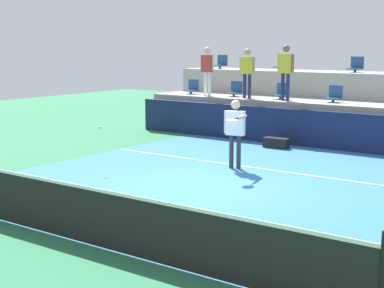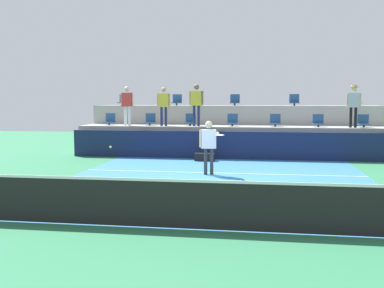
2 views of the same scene
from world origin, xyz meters
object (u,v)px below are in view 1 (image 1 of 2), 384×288
Objects in this scene: stadium_chair_upper_far_left at (221,63)px; spectator_in_grey at (247,69)px; stadium_chair_lower_mid_left at (282,93)px; tennis_player at (235,127)px; stadium_chair_lower_left at (235,90)px; stadium_chair_upper_left at (282,64)px; spectator_leaning_on_rail at (207,67)px; stadium_chair_upper_center at (356,66)px; spectator_in_white at (286,67)px; tennis_ball at (100,128)px; equipment_bag at (276,143)px; stadium_chair_lower_far_left at (192,88)px; stadium_chair_lower_center at (334,95)px.

spectator_in_grey reaches higher than stadium_chair_upper_far_left.
stadium_chair_lower_mid_left is 5.41m from tennis_player.
stadium_chair_lower_left is 1.78m from stadium_chair_lower_mid_left.
stadium_chair_upper_left is (-0.92, 1.80, 0.85)m from stadium_chair_lower_mid_left.
spectator_leaning_on_rail is (-2.68, -0.38, 0.80)m from stadium_chair_lower_mid_left.
spectator_in_grey reaches higher than stadium_chair_upper_center.
stadium_chair_upper_far_left is at bearing 125.21° from tennis_player.
stadium_chair_upper_left is at bearing 51.13° from spectator_leaning_on_rail.
spectator_in_grey reaches higher than stadium_chair_upper_left.
spectator_in_white is (-1.10, 4.82, 1.28)m from tennis_player.
tennis_ball is (2.46, -9.10, -1.26)m from stadium_chair_upper_far_left.
stadium_chair_upper_far_left is at bearing 152.94° from stadium_chair_lower_mid_left.
stadium_chair_upper_left is 0.68× the size of equipment_bag.
stadium_chair_upper_far_left is at bearing 111.03° from spectator_leaning_on_rail.
equipment_bag is at bearing 99.64° from tennis_player.
stadium_chair_lower_mid_left is 1.00× the size of stadium_chair_upper_left.
tennis_ball is (-2.48, -2.10, 0.02)m from tennis_player.
spectator_in_grey is (2.44, -2.18, -0.09)m from stadium_chair_upper_far_left.
stadium_chair_upper_left is (2.60, 0.00, 0.00)m from stadium_chair_upper_far_left.
stadium_chair_upper_left is at bearing 119.62° from spectator_in_white.
spectator_in_white is (3.00, -0.00, 0.06)m from spectator_leaning_on_rail.
tennis_ball is 0.09× the size of equipment_bag.
tennis_ball is (-2.86, -9.10, -1.26)m from stadium_chair_upper_center.
stadium_chair_lower_mid_left is 0.32× the size of spectator_in_grey.
tennis_ball is (0.72, -7.30, -0.41)m from stadium_chair_lower_left.
spectator_leaning_on_rail is 7.20m from tennis_ball.
stadium_chair_upper_center reaches higher than stadium_chair_lower_mid_left.
stadium_chair_upper_center is 0.31× the size of spectator_leaning_on_rail.
spectator_in_grey is 7.01m from tennis_ball.
stadium_chair_upper_center is 4.45m from equipment_bag.
stadium_chair_lower_far_left is 1.00× the size of stadium_chair_upper_far_left.
stadium_chair_lower_center is at bearing 68.51° from tennis_ball.
stadium_chair_lower_far_left is 1.27m from spectator_leaning_on_rail.
tennis_player is 0.96× the size of spectator_in_white.
spectator_in_grey is 0.93× the size of spectator_in_white.
stadium_chair_lower_far_left is 5.75m from stadium_chair_upper_center.
stadium_chair_upper_far_left and stadium_chair_upper_left have the same top height.
stadium_chair_lower_mid_left is (1.78, 0.00, 0.00)m from stadium_chair_lower_left.
spectator_in_white is (-1.49, -0.38, 0.85)m from stadium_chair_lower_center.
stadium_chair_upper_far_left reaches higher than tennis_player.
spectator_in_white is (3.84, -2.18, 0.00)m from stadium_chair_upper_far_left.
stadium_chair_upper_left is 2.51m from spectator_in_white.
stadium_chair_lower_mid_left is 0.31× the size of tennis_player.
spectator_leaning_on_rail reaches higher than stadium_chair_upper_left.
stadium_chair_upper_left is 1.00× the size of stadium_chair_upper_center.
equipment_bag is at bearing -36.76° from stadium_chair_lower_left.
stadium_chair_upper_far_left and stadium_chair_upper_center have the same top height.
spectator_in_grey is (-0.16, -2.18, -0.09)m from stadium_chair_upper_left.
stadium_chair_lower_left is at bearing 143.24° from equipment_bag.
stadium_chair_lower_mid_left and stadium_chair_lower_center have the same top height.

